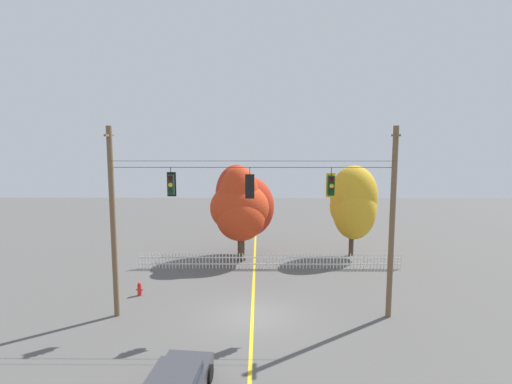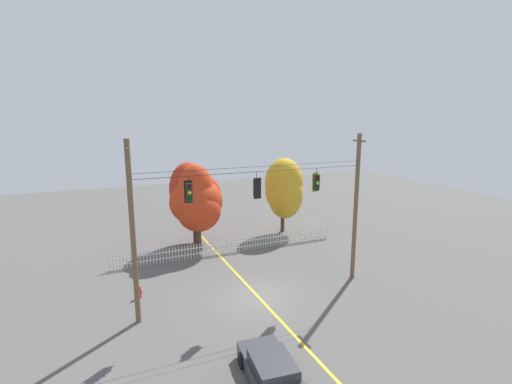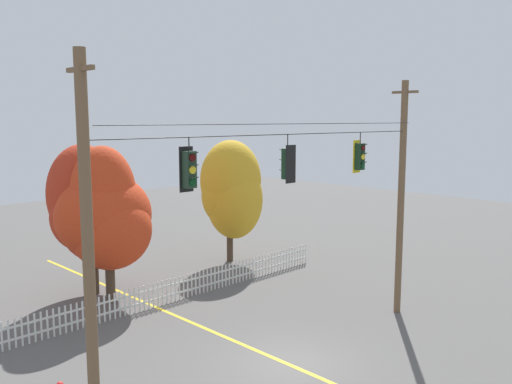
{
  "view_description": "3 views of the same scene",
  "coord_description": "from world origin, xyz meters",
  "px_view_note": "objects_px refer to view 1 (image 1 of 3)",
  "views": [
    {
      "loc": [
        0.35,
        -19.76,
        8.83
      ],
      "look_at": [
        0.17,
        1.3,
        6.03
      ],
      "focal_mm": 29.42,
      "sensor_mm": 36.0,
      "label": 1
    },
    {
      "loc": [
        -8.21,
        -18.47,
        10.33
      ],
      "look_at": [
        0.6,
        1.7,
        5.88
      ],
      "focal_mm": 26.3,
      "sensor_mm": 36.0,
      "label": 2
    },
    {
      "loc": [
        -12.17,
        -10.73,
        7.81
      ],
      "look_at": [
        -0.3,
        1.16,
        5.52
      ],
      "focal_mm": 37.29,
      "sensor_mm": 36.0,
      "label": 3
    }
  ],
  "objects_px": {
    "autumn_maple_near_fence": "(240,208)",
    "fire_hydrant": "(140,289)",
    "autumn_maple_mid": "(242,203)",
    "traffic_signal_westbound_side": "(250,186)",
    "traffic_signal_northbound_secondary": "(331,185)",
    "autumn_oak_far_east": "(354,203)",
    "traffic_signal_eastbound_side": "(171,184)"
  },
  "relations": [
    {
      "from": "autumn_maple_near_fence",
      "to": "autumn_maple_mid",
      "type": "height_order",
      "value": "autumn_maple_mid"
    },
    {
      "from": "traffic_signal_northbound_secondary",
      "to": "autumn_maple_mid",
      "type": "xyz_separation_m",
      "value": [
        -4.68,
        10.75,
        -2.58
      ]
    },
    {
      "from": "autumn_oak_far_east",
      "to": "fire_hydrant",
      "type": "relative_size",
      "value": 8.91
    },
    {
      "from": "traffic_signal_northbound_secondary",
      "to": "fire_hydrant",
      "type": "height_order",
      "value": "traffic_signal_northbound_secondary"
    },
    {
      "from": "traffic_signal_eastbound_side",
      "to": "autumn_maple_mid",
      "type": "relative_size",
      "value": 0.21
    },
    {
      "from": "autumn_maple_near_fence",
      "to": "fire_hydrant",
      "type": "xyz_separation_m",
      "value": [
        -5.3,
        -6.73,
        -3.42
      ]
    },
    {
      "from": "autumn_maple_near_fence",
      "to": "autumn_maple_mid",
      "type": "xyz_separation_m",
      "value": [
        0.11,
        1.37,
        0.14
      ]
    },
    {
      "from": "traffic_signal_northbound_secondary",
      "to": "autumn_oak_far_east",
      "type": "bearing_deg",
      "value": 71.64
    },
    {
      "from": "traffic_signal_eastbound_side",
      "to": "traffic_signal_northbound_secondary",
      "type": "bearing_deg",
      "value": -0.0
    },
    {
      "from": "traffic_signal_eastbound_side",
      "to": "autumn_maple_near_fence",
      "type": "bearing_deg",
      "value": 73.32
    },
    {
      "from": "traffic_signal_westbound_side",
      "to": "autumn_maple_mid",
      "type": "bearing_deg",
      "value": 94.4
    },
    {
      "from": "traffic_signal_eastbound_side",
      "to": "autumn_oak_far_east",
      "type": "relative_size",
      "value": 0.21
    },
    {
      "from": "autumn_maple_near_fence",
      "to": "autumn_maple_mid",
      "type": "distance_m",
      "value": 1.38
    },
    {
      "from": "traffic_signal_westbound_side",
      "to": "autumn_maple_mid",
      "type": "relative_size",
      "value": 0.22
    },
    {
      "from": "autumn_oak_far_east",
      "to": "traffic_signal_westbound_side",
      "type": "bearing_deg",
      "value": -124.77
    },
    {
      "from": "traffic_signal_westbound_side",
      "to": "traffic_signal_northbound_secondary",
      "type": "xyz_separation_m",
      "value": [
        3.85,
        0.02,
        0.03
      ]
    },
    {
      "from": "traffic_signal_northbound_secondary",
      "to": "fire_hydrant",
      "type": "distance_m",
      "value": 12.12
    },
    {
      "from": "autumn_maple_mid",
      "to": "fire_hydrant",
      "type": "bearing_deg",
      "value": -123.75
    },
    {
      "from": "autumn_maple_mid",
      "to": "traffic_signal_eastbound_side",
      "type": "bearing_deg",
      "value": -105.21
    },
    {
      "from": "autumn_maple_mid",
      "to": "fire_hydrant",
      "type": "height_order",
      "value": "autumn_maple_mid"
    },
    {
      "from": "traffic_signal_westbound_side",
      "to": "traffic_signal_eastbound_side",
      "type": "bearing_deg",
      "value": 179.71
    },
    {
      "from": "traffic_signal_northbound_secondary",
      "to": "autumn_maple_near_fence",
      "type": "bearing_deg",
      "value": 117.07
    },
    {
      "from": "traffic_signal_eastbound_side",
      "to": "autumn_maple_mid",
      "type": "bearing_deg",
      "value": 74.79
    },
    {
      "from": "autumn_maple_near_fence",
      "to": "traffic_signal_northbound_secondary",
      "type": "bearing_deg",
      "value": -62.93
    },
    {
      "from": "autumn_maple_near_fence",
      "to": "fire_hydrant",
      "type": "height_order",
      "value": "autumn_maple_near_fence"
    },
    {
      "from": "traffic_signal_westbound_side",
      "to": "fire_hydrant",
      "type": "bearing_deg",
      "value": 156.86
    },
    {
      "from": "fire_hydrant",
      "to": "autumn_oak_far_east",
      "type": "bearing_deg",
      "value": 30.29
    },
    {
      "from": "traffic_signal_eastbound_side",
      "to": "fire_hydrant",
      "type": "distance_m",
      "value": 7.18
    },
    {
      "from": "traffic_signal_eastbound_side",
      "to": "autumn_maple_near_fence",
      "type": "distance_m",
      "value": 10.18
    },
    {
      "from": "autumn_maple_mid",
      "to": "traffic_signal_westbound_side",
      "type": "bearing_deg",
      "value": -85.6
    },
    {
      "from": "autumn_oak_far_east",
      "to": "fire_hydrant",
      "type": "height_order",
      "value": "autumn_oak_far_east"
    },
    {
      "from": "autumn_maple_near_fence",
      "to": "fire_hydrant",
      "type": "distance_m",
      "value": 9.23
    }
  ]
}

